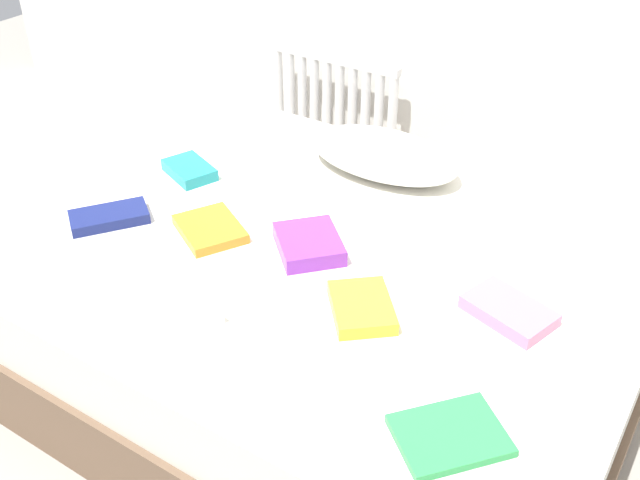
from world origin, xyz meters
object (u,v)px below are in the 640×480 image
textbook_white (181,309)px  textbook_pink (509,311)px  textbook_green (450,435)px  bed (312,307)px  pillow (384,154)px  textbook_purple (309,244)px  textbook_yellow (362,307)px  radiator (333,106)px  textbook_navy (109,217)px  textbook_teal (189,170)px  textbook_orange (210,229)px

textbook_white → textbook_pink: 0.86m
textbook_green → bed: bearing=95.1°
pillow → textbook_purple: (0.05, -0.55, -0.04)m
textbook_purple → textbook_yellow: bearing=12.4°
pillow → textbook_pink: pillow is taller
radiator → textbook_white: radiator is taller
textbook_navy → textbook_white: bearing=-78.2°
pillow → textbook_navy: size_ratio=2.33×
textbook_teal → textbook_white: bearing=-29.0°
textbook_white → textbook_yellow: textbook_yellow is taller
textbook_purple → textbook_teal: (-0.60, 0.16, -0.00)m
bed → textbook_teal: bearing=168.6°
pillow → textbook_orange: (-0.26, -0.64, -0.05)m
textbook_navy → textbook_yellow: size_ratio=1.15×
radiator → pillow: size_ratio=1.21×
textbook_yellow → textbook_orange: size_ratio=0.95×
textbook_purple → textbook_teal: textbook_purple is taller
textbook_green → textbook_purple: textbook_purple is taller
textbook_navy → textbook_yellow: 0.89m
textbook_green → textbook_teal: 1.38m
radiator → textbook_purple: bearing=-61.1°
bed → textbook_orange: bearing=-156.4°
bed → textbook_yellow: (0.29, -0.20, 0.27)m
radiator → textbook_teal: bearing=-85.6°
pillow → textbook_teal: (-0.55, -0.39, -0.04)m
textbook_pink → textbook_yellow: (-0.33, -0.20, 0.00)m
bed → textbook_purple: textbook_purple is taller
textbook_green → textbook_pink: bearing=45.3°
textbook_purple → textbook_navy: bearing=-118.4°
textbook_teal → textbook_orange: (0.30, -0.24, -0.01)m
radiator → textbook_navy: radiator is taller
textbook_green → textbook_teal: (-1.25, 0.59, 0.01)m
textbook_teal → pillow: bearing=56.9°
textbook_navy → textbook_purple: size_ratio=1.13×
textbook_white → textbook_purple: textbook_purple is taller
bed → textbook_green: textbook_green is taller
textbook_purple → textbook_orange: 0.32m
radiator → textbook_yellow: bearing=-55.6°
bed → textbook_purple: size_ratio=9.47×
bed → textbook_green: bearing=-35.0°
textbook_white → textbook_orange: textbook_white is taller
textbook_white → textbook_orange: (-0.18, 0.34, -0.00)m
textbook_green → textbook_purple: size_ratio=1.11×
radiator → textbook_navy: bearing=-87.3°
textbook_pink → textbook_green: bearing=-67.8°
textbook_white → textbook_green: bearing=17.0°
radiator → textbook_white: (0.56, -1.67, 0.18)m
textbook_yellow → textbook_orange: textbook_yellow is taller
textbook_orange → textbook_purple: bearing=44.8°
textbook_navy → textbook_purple: 0.65m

